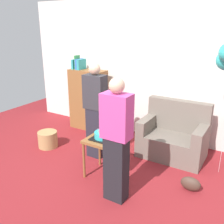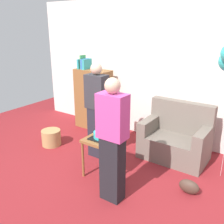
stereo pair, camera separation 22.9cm
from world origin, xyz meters
name	(u,v)px [view 2 (the right image)]	position (x,y,z in m)	size (l,w,h in m)	color
ground_plane	(96,183)	(0.00, 0.00, 0.00)	(8.00, 8.00, 0.00)	maroon
wall_back	(161,71)	(0.00, 2.05, 1.35)	(6.00, 0.10, 2.70)	silver
couch	(176,139)	(0.63, 1.41, 0.34)	(1.10, 0.70, 0.96)	#6B6056
bookshelf	(93,99)	(-1.39, 1.67, 0.67)	(0.80, 0.36, 1.59)	brown
side_table	(102,144)	(-0.07, 0.25, 0.51)	(0.48, 0.48, 0.61)	brown
birthday_cake	(102,135)	(-0.07, 0.25, 0.66)	(0.32, 0.32, 0.16)	black
person_blowing_candles	(97,111)	(-0.51, 0.70, 0.83)	(0.36, 0.22, 1.63)	#23232D
person_holding_cake	(112,141)	(0.37, -0.13, 0.83)	(0.36, 0.22, 1.63)	black
wicker_basket	(51,138)	(-1.49, 0.51, 0.15)	(0.36, 0.36, 0.30)	#A88451
handbag	(189,187)	(1.18, 0.55, 0.10)	(0.28, 0.14, 0.20)	#473328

